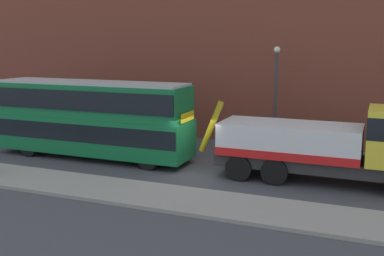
# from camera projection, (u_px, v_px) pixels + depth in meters

# --- Properties ---
(ground_plane) EXTENTS (120.00, 120.00, 0.00)m
(ground_plane) POSITION_uv_depth(u_px,v_px,m) (201.00, 172.00, 22.09)
(ground_plane) COLOR #424247
(near_kerb) EXTENTS (60.00, 2.80, 0.15)m
(near_kerb) POSITION_uv_depth(u_px,v_px,m) (163.00, 197.00, 18.26)
(near_kerb) COLOR gray
(near_kerb) RESTS_ON ground_plane
(building_facade) EXTENTS (60.00, 1.50, 16.00)m
(building_facade) POSITION_uv_depth(u_px,v_px,m) (248.00, 8.00, 27.74)
(building_facade) COLOR brown
(building_facade) RESTS_ON ground_plane
(recovery_tow_truck) EXTENTS (10.14, 2.65, 3.67)m
(recovery_tow_truck) POSITION_uv_depth(u_px,v_px,m) (331.00, 144.00, 19.97)
(recovery_tow_truck) COLOR #2D2D2D
(recovery_tow_truck) RESTS_ON ground_plane
(double_decker_bus) EXTENTS (11.05, 2.55, 4.06)m
(double_decker_bus) POSITION_uv_depth(u_px,v_px,m) (91.00, 116.00, 24.41)
(double_decker_bus) COLOR #146B38
(double_decker_bus) RESTS_ON ground_plane
(street_lamp) EXTENTS (0.36, 0.36, 5.83)m
(street_lamp) POSITION_uv_depth(u_px,v_px,m) (276.00, 90.00, 25.75)
(street_lamp) COLOR #38383D
(street_lamp) RESTS_ON ground_plane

